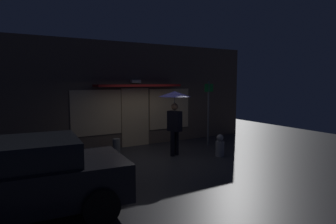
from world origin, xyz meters
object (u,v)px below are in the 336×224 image
at_px(parked_car, 13,179).
at_px(person_with_umbrella, 175,107).
at_px(street_sign_post, 208,109).
at_px(fire_hydrant, 220,146).
at_px(sidewalk_bollard, 117,146).

bearing_deg(parked_car, person_with_umbrella, 30.85).
distance_m(parked_car, street_sign_post, 7.43).
relative_size(person_with_umbrella, parked_car, 0.53).
height_order(person_with_umbrella, fire_hydrant, person_with_umbrella).
bearing_deg(parked_car, street_sign_post, 28.97).
distance_m(street_sign_post, fire_hydrant, 1.99).
height_order(parked_car, sidewalk_bollard, parked_car).
height_order(street_sign_post, sidewalk_bollard, street_sign_post).
xyz_separation_m(person_with_umbrella, parked_car, (-4.81, -2.35, -0.88)).
bearing_deg(person_with_umbrella, fire_hydrant, 36.77).
relative_size(sidewalk_bollard, fire_hydrant, 0.73).
bearing_deg(sidewalk_bollard, street_sign_post, -7.53).
height_order(person_with_umbrella, sidewalk_bollard, person_with_umbrella).
distance_m(street_sign_post, sidewalk_bollard, 3.73).
height_order(street_sign_post, fire_hydrant, street_sign_post).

